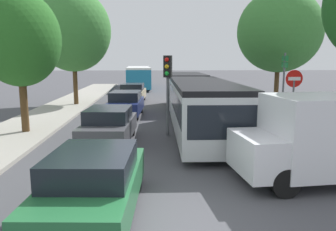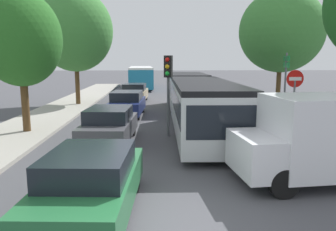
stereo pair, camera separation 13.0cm
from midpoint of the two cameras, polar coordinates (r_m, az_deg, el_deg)
ground_plane at (r=6.79m, az=0.49°, el=-18.57°), size 200.00×200.00×0.00m
kerb_strip_left at (r=23.16m, az=-17.88°, el=1.35°), size 3.20×42.40×0.14m
articulated_bus at (r=17.20m, az=4.23°, el=3.37°), size 2.71×15.78×2.34m
city_bus_rear at (r=38.44m, az=-5.27°, el=6.89°), size 2.95×11.45×2.45m
queued_car_green at (r=7.02m, az=-13.30°, el=-11.44°), size 1.97×4.15×1.41m
queued_car_graphite at (r=12.93m, az=-10.46°, el=-1.69°), size 1.96×4.14×1.40m
queued_car_navy at (r=19.08m, az=-7.55°, el=2.07°), size 2.02×4.26×1.45m
queued_car_tan at (r=25.51m, az=-6.29°, el=3.97°), size 2.01×4.23×1.44m
traffic_light at (r=13.71m, az=-0.33°, el=6.65°), size 0.38×0.40×3.40m
no_entry_sign at (r=14.28m, az=20.74°, el=3.64°), size 0.70×0.08×2.82m
direction_sign_post at (r=18.75m, az=19.38°, el=7.07°), size 0.33×1.39×3.60m
tree_left_mid at (r=15.29m, az=-24.71°, el=11.67°), size 3.40×3.40×6.10m
tree_left_far at (r=24.06m, az=-16.38°, el=13.99°), size 5.17×5.17×8.00m
tree_right_mid at (r=21.88m, az=18.91°, el=13.39°), size 5.13×5.13×7.49m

